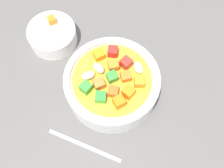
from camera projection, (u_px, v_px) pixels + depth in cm
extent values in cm
cube|color=#565451|center=(112.00, 92.00, 53.30)|extent=(140.00, 140.00, 2.00)
cylinder|color=white|center=(112.00, 85.00, 50.25)|extent=(16.92, 16.92, 4.73)
torus|color=white|center=(112.00, 79.00, 47.77)|extent=(17.12, 17.12, 1.22)
cylinder|color=gold|center=(112.00, 79.00, 47.92)|extent=(14.01, 14.01, 0.40)
ellipsoid|color=beige|center=(100.00, 67.00, 47.86)|extent=(2.10, 2.72, 1.52)
cube|color=red|center=(126.00, 63.00, 48.01)|extent=(1.96, 1.96, 1.79)
ellipsoid|color=beige|center=(88.00, 75.00, 47.30)|extent=(2.87, 2.62, 1.23)
cube|color=green|center=(101.00, 97.00, 45.44)|extent=(2.37, 2.37, 1.52)
cube|color=orange|center=(128.00, 92.00, 45.68)|extent=(1.92, 1.92, 1.77)
cube|color=red|center=(113.00, 52.00, 49.06)|extent=(2.32, 2.32, 1.66)
cube|color=orange|center=(126.00, 76.00, 47.23)|extent=(2.43, 2.43, 1.22)
cube|color=orange|center=(139.00, 82.00, 46.66)|extent=(2.40, 2.40, 1.46)
cube|color=#E25B1F|center=(113.00, 92.00, 45.99)|extent=(2.28, 2.28, 1.31)
cube|color=orange|center=(99.00, 55.00, 48.95)|extent=(2.32, 2.32, 1.33)
cube|color=orange|center=(113.00, 65.00, 47.94)|extent=(2.43, 2.43, 1.55)
cube|color=orange|center=(99.00, 84.00, 46.46)|extent=(2.38, 2.38, 1.54)
cube|color=green|center=(86.00, 88.00, 46.08)|extent=(1.84, 1.84, 1.69)
ellipsoid|color=beige|center=(138.00, 68.00, 47.98)|extent=(2.65, 2.87, 1.12)
cube|color=#378F33|center=(112.00, 78.00, 47.03)|extent=(2.35, 2.35, 1.33)
cube|color=orange|center=(119.00, 102.00, 44.94)|extent=(2.31, 2.31, 1.81)
cylinder|color=silver|center=(85.00, 145.00, 47.65)|extent=(3.60, 13.52, 0.69)
cylinder|color=white|center=(53.00, 36.00, 55.61)|extent=(9.60, 9.60, 3.32)
torus|color=white|center=(51.00, 31.00, 53.93)|extent=(9.70, 9.70, 0.77)
cube|color=orange|center=(52.00, 20.00, 54.32)|extent=(2.07, 2.07, 1.49)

